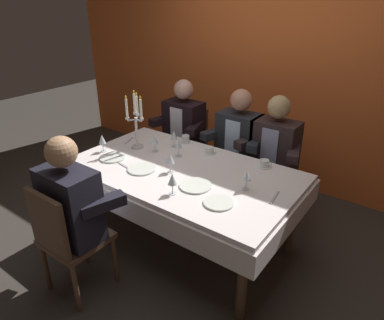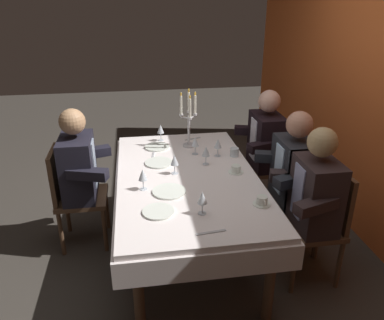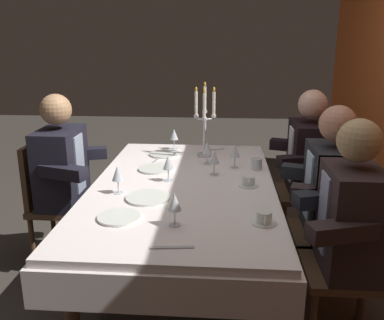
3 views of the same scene
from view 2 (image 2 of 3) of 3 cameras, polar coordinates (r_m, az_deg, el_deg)
ground_plane at (r=3.45m, az=-0.65°, el=-13.38°), size 12.00×12.00×0.00m
dining_table at (r=3.11m, az=-0.70°, el=-4.24°), size 1.94×1.14×0.74m
candelabra at (r=3.54m, az=-0.48°, el=5.71°), size 0.15×0.17×0.55m
dinner_plate_0 at (r=3.61m, az=-5.21°, el=1.96°), size 0.23×0.23×0.01m
dinner_plate_1 at (r=3.27m, az=-4.95°, el=-0.40°), size 0.24×0.24×0.01m
dinner_plate_2 at (r=2.81m, az=-3.43°, el=-4.68°), size 0.25×0.25×0.01m
dinner_plate_3 at (r=2.57m, az=-5.02°, el=-7.64°), size 0.22×0.22×0.01m
wine_glass_0 at (r=3.38m, az=3.88°, el=2.40°), size 0.07×0.07×0.16m
wine_glass_1 at (r=3.41m, az=0.47°, el=2.70°), size 0.07×0.07×0.16m
wine_glass_2 at (r=3.04m, az=-2.62°, el=-0.08°), size 0.07×0.07×0.16m
wine_glass_3 at (r=2.82m, az=-7.34°, el=-2.25°), size 0.07×0.07×0.16m
wine_glass_4 at (r=3.74m, az=-4.70°, el=4.55°), size 0.07×0.07×0.16m
wine_glass_5 at (r=3.20m, az=2.10°, el=1.26°), size 0.07×0.07×0.16m
wine_glass_6 at (r=2.50m, az=1.55°, el=-5.71°), size 0.07×0.07×0.16m
water_tumbler_0 at (r=3.42m, az=6.33°, el=1.18°), size 0.07×0.07×0.08m
coffee_cup_0 at (r=3.11m, az=6.57°, el=-1.39°), size 0.13×0.12×0.06m
coffee_cup_1 at (r=2.69m, az=10.38°, el=-6.02°), size 0.13×0.12×0.06m
spoon_0 at (r=3.80m, az=0.11°, el=3.17°), size 0.07×0.17×0.01m
knife_1 at (r=2.37m, az=2.85°, el=-10.69°), size 0.04×0.19×0.01m
knife_2 at (r=3.44m, az=-5.80°, el=0.74°), size 0.19×0.05×0.01m
seated_diner_0 at (r=3.85m, az=11.05°, el=2.85°), size 0.63×0.48×1.24m
seated_diner_1 at (r=3.35m, az=-16.67°, el=-1.03°), size 0.63×0.48×1.24m
seated_diner_2 at (r=3.26m, az=15.03°, el=-1.54°), size 0.63×0.48×1.24m
seated_diner_3 at (r=2.95m, az=17.92°, el=-4.72°), size 0.63×0.48×1.24m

